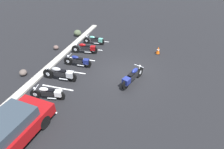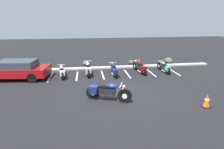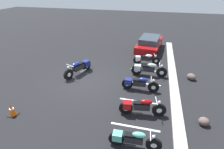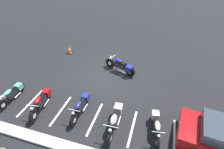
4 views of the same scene
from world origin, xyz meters
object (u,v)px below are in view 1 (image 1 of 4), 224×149
parked_bike_4 (95,40)px  traffic_cone (158,50)px  parked_bike_1 (61,74)px  motorcycle_navy_featured (132,77)px  landscape_rock_1 (56,47)px  parked_bike_3 (86,48)px  landscape_rock_2 (77,33)px  car_red (4,134)px  parked_bike_0 (49,93)px  parked_bike_2 (79,61)px  landscape_rock_0 (23,73)px

parked_bike_4 → traffic_cone: (-0.41, -5.61, -0.11)m
parked_bike_1 → motorcycle_navy_featured: bearing=-171.1°
parked_bike_1 → landscape_rock_1: 4.80m
parked_bike_3 → traffic_cone: size_ratio=3.33×
motorcycle_navy_featured → landscape_rock_2: size_ratio=3.01×
parked_bike_3 → landscape_rock_2: bearing=-64.6°
car_red → motorcycle_navy_featured: bearing=149.7°
parked_bike_0 → parked_bike_2: bearing=-101.2°
traffic_cone → car_red: bearing=151.5°
car_red → parked_bike_4: bearing=-173.4°
parked_bike_3 → motorcycle_navy_featured: bearing=135.7°
parked_bike_1 → traffic_cone: 7.91m
landscape_rock_1 → parked_bike_1: bearing=-145.4°
parked_bike_1 → parked_bike_3: parked_bike_1 is taller
parked_bike_4 → landscape_rock_1: bearing=30.6°
motorcycle_navy_featured → car_red: (-5.69, 4.23, 0.19)m
parked_bike_0 → parked_bike_2: size_ratio=0.94×
parked_bike_0 → landscape_rock_0: parked_bike_0 is taller
parked_bike_4 → parked_bike_2: bearing=90.2°
parked_bike_2 → parked_bike_4: (3.97, 0.23, -0.03)m
parked_bike_4 → car_red: (-10.68, -0.04, 0.27)m
parked_bike_2 → landscape_rock_0: bearing=32.7°
parked_bike_0 → car_red: size_ratio=0.44×
landscape_rock_2 → traffic_cone: (-1.91, -8.02, -0.00)m
parked_bike_4 → traffic_cone: size_ratio=3.04×
landscape_rock_1 → landscape_rock_2: landscape_rock_2 is taller
motorcycle_navy_featured → parked_bike_3: bearing=76.2°
motorcycle_navy_featured → traffic_cone: (4.59, -1.35, -0.19)m
landscape_rock_0 → landscape_rock_1: size_ratio=1.28×
landscape_rock_2 → landscape_rock_1: bearing=172.5°
parked_bike_3 → traffic_cone: parked_bike_3 is taller
parked_bike_1 → landscape_rock_2: (7.34, 2.27, -0.18)m
motorcycle_navy_featured → parked_bike_0: size_ratio=1.13×
parked_bike_2 → motorcycle_navy_featured: bearing=165.2°
parked_bike_2 → landscape_rock_1: (2.07, 3.08, -0.26)m
parked_bike_1 → parked_bike_3: size_ratio=1.07×
landscape_rock_1 → parked_bike_4: bearing=-56.3°
parked_bike_1 → parked_bike_2: (1.87, -0.36, -0.04)m
parked_bike_4 → parked_bike_1: bearing=85.6°
motorcycle_navy_featured → parked_bike_0: (-2.67, 4.13, -0.08)m
motorcycle_navy_featured → landscape_rock_0: motorcycle_navy_featured is taller
traffic_cone → motorcycle_navy_featured: bearing=163.6°
landscape_rock_2 → traffic_cone: size_ratio=1.15×
parked_bike_4 → landscape_rock_0: bearing=61.2°
landscape_rock_0 → parked_bike_4: bearing=-25.7°
traffic_cone → landscape_rock_2: bearing=76.6°
landscape_rock_1 → parked_bike_3: bearing=-90.1°
parked_bike_1 → parked_bike_3: bearing=-92.6°
car_red → landscape_rock_2: size_ratio=6.03×
landscape_rock_1 → traffic_cone: bearing=-80.0°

